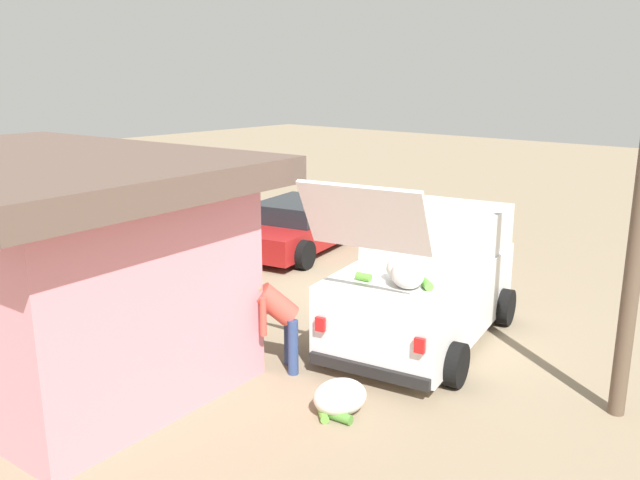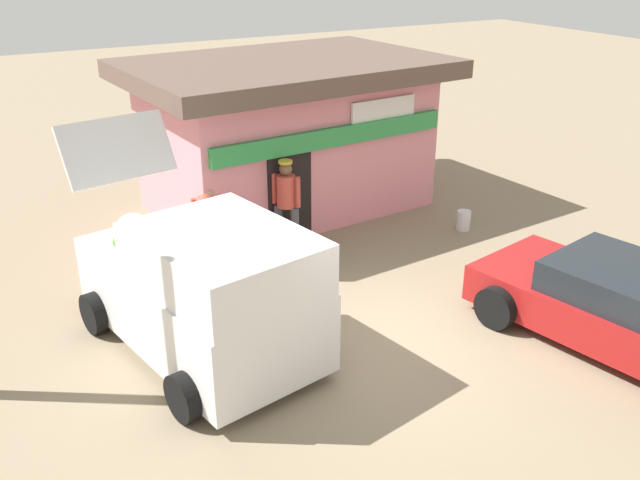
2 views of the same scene
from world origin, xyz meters
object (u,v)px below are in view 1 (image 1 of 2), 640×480
at_px(customer_bending, 278,315).
at_px(unloaded_banana_pile, 339,398).
at_px(storefront_bar, 41,260).
at_px(vendor_standing, 203,283).
at_px(paint_bucket, 127,275).
at_px(delivery_van, 426,279).
at_px(parked_sedan, 299,226).

distance_m(customer_bending, unloaded_banana_pile, 1.62).
distance_m(storefront_bar, customer_bending, 3.41).
relative_size(vendor_standing, paint_bucket, 4.38).
distance_m(storefront_bar, unloaded_banana_pile, 4.60).
bearing_deg(delivery_van, storefront_bar, 51.95).
bearing_deg(parked_sedan, unloaded_banana_pile, 135.84).
relative_size(storefront_bar, customer_bending, 4.71).
distance_m(parked_sedan, customer_bending, 6.71).
bearing_deg(storefront_bar, delivery_van, -128.05).
xyz_separation_m(customer_bending, paint_bucket, (5.04, -0.84, -0.64)).
distance_m(vendor_standing, paint_bucket, 3.65).
distance_m(delivery_van, unloaded_banana_pile, 3.00).
xyz_separation_m(parked_sedan, unloaded_banana_pile, (-5.72, 5.56, -0.36)).
bearing_deg(delivery_van, customer_bending, 69.59).
distance_m(delivery_van, customer_bending, 2.62).
xyz_separation_m(customer_bending, unloaded_banana_pile, (-1.44, 0.40, -0.63)).
xyz_separation_m(storefront_bar, vendor_standing, (-1.03, -2.01, -0.63)).
height_order(parked_sedan, vendor_standing, vendor_standing).
distance_m(parked_sedan, vendor_standing, 5.87).
relative_size(customer_bending, paint_bucket, 3.53).
bearing_deg(paint_bucket, unloaded_banana_pile, 169.19).
bearing_deg(customer_bending, delivery_van, -110.41).
distance_m(vendor_standing, unloaded_banana_pile, 3.15).
relative_size(parked_sedan, paint_bucket, 11.47).
bearing_deg(customer_bending, storefront_bar, 38.11).
bearing_deg(unloaded_banana_pile, customer_bending, -15.44).
xyz_separation_m(delivery_van, unloaded_banana_pile, (-0.53, 2.86, -0.76)).
relative_size(vendor_standing, unloaded_banana_pile, 1.99).
bearing_deg(storefront_bar, parked_sedan, -76.98).
relative_size(parked_sedan, unloaded_banana_pile, 5.22).
height_order(storefront_bar, customer_bending, storefront_bar).
bearing_deg(unloaded_banana_pile, paint_bucket, -10.81).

